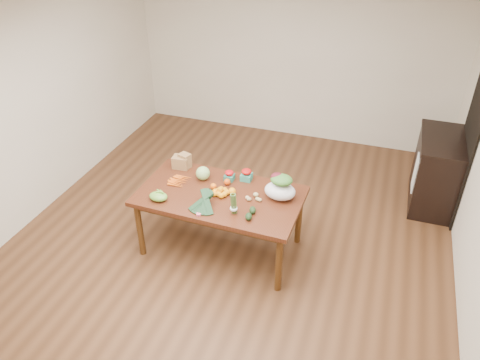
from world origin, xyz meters
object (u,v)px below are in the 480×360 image
(cabbage, at_px, (203,173))
(cabinet, at_px, (435,171))
(asparagus_bundle, at_px, (234,204))
(paper_bag, at_px, (181,161))
(salad_bag, at_px, (280,188))
(kale_bunch, at_px, (202,203))
(mandarin_cluster, at_px, (220,191))
(dining_table, at_px, (221,222))

(cabbage, bearing_deg, cabinet, 30.70)
(cabinet, distance_m, asparagus_bundle, 2.89)
(paper_bag, distance_m, cabbage, 0.37)
(paper_bag, height_order, salad_bag, salad_bag)
(kale_bunch, height_order, salad_bag, salad_bag)
(mandarin_cluster, bearing_deg, cabinet, 37.66)
(cabinet, bearing_deg, mandarin_cluster, -142.34)
(mandarin_cluster, bearing_deg, dining_table, 127.57)
(cabbage, bearing_deg, dining_table, -37.52)
(mandarin_cluster, bearing_deg, asparagus_bundle, -47.20)
(cabbage, distance_m, asparagus_bundle, 0.74)
(kale_bunch, bearing_deg, cabbage, 113.52)
(asparagus_bundle, bearing_deg, dining_table, 134.22)
(cabinet, xyz_separation_m, kale_bunch, (-2.35, -2.06, 0.36))
(paper_bag, distance_m, salad_bag, 1.28)
(mandarin_cluster, bearing_deg, kale_bunch, -104.14)
(paper_bag, height_order, mandarin_cluster, paper_bag)
(cabbage, bearing_deg, paper_bag, 155.77)
(cabinet, xyz_separation_m, salad_bag, (-1.65, -1.61, 0.41))
(cabinet, relative_size, salad_bag, 3.06)
(dining_table, distance_m, paper_bag, 0.86)
(dining_table, relative_size, mandarin_cluster, 9.80)
(salad_bag, bearing_deg, asparagus_bundle, -132.14)
(dining_table, distance_m, salad_bag, 0.82)
(kale_bunch, height_order, asparagus_bundle, asparagus_bundle)
(asparagus_bundle, bearing_deg, mandarin_cluster, 134.41)
(cabinet, height_order, paper_bag, cabinet)
(dining_table, xyz_separation_m, cabinet, (2.28, 1.74, 0.10))
(cabbage, xyz_separation_m, kale_bunch, (0.22, -0.54, 0.00))
(dining_table, xyz_separation_m, mandarin_cluster, (0.01, -0.01, 0.43))
(paper_bag, relative_size, asparagus_bundle, 1.00)
(dining_table, xyz_separation_m, kale_bunch, (-0.07, -0.32, 0.45))
(paper_bag, bearing_deg, kale_bunch, -51.11)
(paper_bag, height_order, kale_bunch, paper_bag)
(cabbage, relative_size, kale_bunch, 0.39)
(cabinet, xyz_separation_m, mandarin_cluster, (-2.27, -1.75, 0.33))
(cabbage, xyz_separation_m, salad_bag, (0.92, -0.09, 0.05))
(asparagus_bundle, bearing_deg, cabbage, 139.02)
(cabinet, distance_m, salad_bag, 2.34)
(cabinet, xyz_separation_m, cabbage, (-2.57, -1.52, 0.36))
(cabinet, bearing_deg, paper_bag, -154.76)
(cabinet, relative_size, paper_bag, 4.06)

